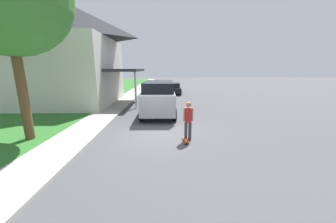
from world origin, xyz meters
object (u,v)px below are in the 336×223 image
object	(u,v)px
car_down_street	(173,88)
skateboarder	(188,119)
suv_parked	(159,97)
skateboard	(186,140)

from	to	relation	value
car_down_street	skateboarder	distance (m)	15.49
suv_parked	car_down_street	xyz separation A→B (m)	(1.34, 11.02, -0.54)
car_down_street	skateboard	distance (m)	15.63
suv_parked	skateboard	distance (m)	4.90
suv_parked	skateboarder	size ratio (longest dim) A/B	2.68
suv_parked	skateboard	bearing A→B (deg)	-74.49
suv_parked	skateboarder	world-z (taller)	suv_parked
suv_parked	skateboard	world-z (taller)	suv_parked
suv_parked	car_down_street	bearing A→B (deg)	83.09
car_down_street	skateboard	xyz separation A→B (m)	(-0.06, -15.62, -0.56)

